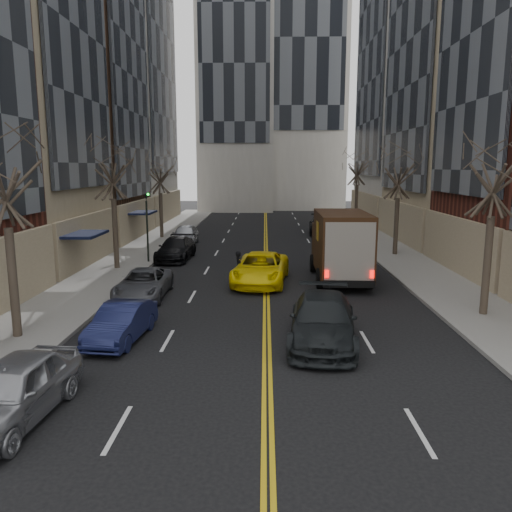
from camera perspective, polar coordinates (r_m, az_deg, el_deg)
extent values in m
plane|color=black|center=(10.57, 1.42, -24.64)|extent=(160.00, 160.00, 0.00)
cube|color=slate|center=(37.25, -12.84, 0.74)|extent=(4.00, 66.00, 0.15)
cube|color=slate|center=(37.29, 15.11, 0.65)|extent=(4.00, 66.00, 0.15)
cube|color=#4C301E|center=(44.83, -20.04, 17.26)|extent=(9.00, 12.00, 24.00)
cube|color=black|center=(43.63, -14.08, 19.36)|extent=(0.20, 10.56, 19.20)
cube|color=#B7B2A8|center=(58.79, -16.39, 21.55)|extent=(11.00, 15.00, 36.00)
cube|color=black|center=(57.87, -10.63, 23.80)|extent=(0.20, 13.20, 28.80)
cube|color=black|center=(28.69, -19.23, 2.35)|extent=(2.00, 3.00, 0.15)
cube|color=black|center=(29.16, -20.77, 0.29)|extent=(0.20, 3.00, 2.50)
cube|color=black|center=(41.05, -13.01, 4.86)|extent=(2.00, 3.00, 0.15)
cube|color=black|center=(41.39, -14.16, 3.39)|extent=(0.20, 3.00, 2.50)
cube|color=tan|center=(44.45, 23.68, 19.71)|extent=(10.00, 14.00, 28.00)
cube|color=black|center=(43.14, 16.97, 22.32)|extent=(0.20, 12.32, 22.40)
cube|color=#B7B2A8|center=(58.79, 19.14, 20.42)|extent=(12.00, 15.00, 34.00)
cube|color=black|center=(57.65, 12.93, 22.65)|extent=(0.20, 13.20, 27.20)
cylinder|color=#382D23|center=(19.23, -26.00, -2.77)|extent=(0.30, 0.30, 3.83)
cylinder|color=#382D23|center=(30.21, -15.77, 2.48)|extent=(0.30, 0.30, 4.05)
cylinder|color=#382D23|center=(42.76, -10.78, 4.60)|extent=(0.30, 0.30, 3.69)
cylinder|color=#382D23|center=(21.93, 24.90, -1.01)|extent=(0.30, 0.30, 3.96)
cylinder|color=#382D23|center=(35.05, 15.72, 3.28)|extent=(0.30, 0.30, 3.78)
cylinder|color=#382D23|center=(49.62, 11.39, 5.59)|extent=(0.30, 0.30, 4.14)
cylinder|color=black|center=(31.78, -12.31, 2.77)|extent=(0.12, 0.12, 3.80)
imported|color=black|center=(31.57, -12.47, 7.00)|extent=(0.15, 0.18, 0.90)
sphere|color=#0CE526|center=(31.44, -12.25, 6.90)|extent=(0.14, 0.14, 0.14)
cube|color=black|center=(27.05, 9.55, -1.57)|extent=(2.42, 6.81, 0.32)
cube|color=black|center=(29.29, 8.97, 1.45)|extent=(2.51, 1.83, 2.22)
cube|color=black|center=(26.21, 9.81, 1.46)|extent=(2.61, 5.22, 3.18)
cube|color=black|center=(23.90, 10.58, -3.16)|extent=(2.44, 0.22, 0.32)
cube|color=red|center=(23.63, 8.08, -2.06)|extent=(0.19, 0.07, 0.37)
cube|color=red|center=(23.96, 13.13, -2.06)|extent=(0.19, 0.07, 0.37)
cube|color=gold|center=(26.03, 7.02, 2.88)|extent=(0.06, 0.95, 0.95)
cube|color=gold|center=(26.39, 12.62, 2.81)|extent=(0.06, 0.95, 0.95)
cylinder|color=black|center=(29.09, 6.53, -0.81)|extent=(0.31, 1.02, 1.02)
cylinder|color=black|center=(29.41, 11.38, -0.83)|extent=(0.31, 1.02, 1.02)
cylinder|color=black|center=(25.17, 7.26, -2.56)|extent=(0.31, 1.02, 1.02)
cylinder|color=black|center=(25.53, 12.86, -2.56)|extent=(0.31, 1.02, 1.02)
imported|color=black|center=(17.52, 7.64, -7.27)|extent=(2.86, 5.75, 1.60)
cube|color=black|center=(18.11, 7.40, -4.51)|extent=(0.13, 0.04, 0.09)
cube|color=blue|center=(18.08, 7.41, -4.53)|extent=(0.10, 0.01, 0.06)
imported|color=yellow|center=(26.01, 0.52, -1.44)|extent=(3.25, 5.92, 1.57)
imported|color=black|center=(26.13, -1.96, -1.27)|extent=(0.56, 0.70, 1.69)
imported|color=#A3A5AB|center=(13.62, -26.06, -13.65)|extent=(2.19, 4.64, 1.53)
imported|color=#13183E|center=(18.24, -15.12, -7.34)|extent=(1.78, 4.07, 1.30)
imported|color=#4D4E55|center=(23.83, -12.74, -3.11)|extent=(2.22, 4.71, 1.30)
imported|color=black|center=(33.05, -9.14, 0.82)|extent=(2.24, 5.06, 1.44)
imported|color=#B8BBC0|center=(39.33, -8.09, 2.42)|extent=(1.93, 4.59, 1.55)
imported|color=#47494E|center=(32.96, 10.06, 0.76)|extent=(1.61, 4.39, 1.43)
imported|color=#A6A8AE|center=(37.84, 9.17, 1.98)|extent=(2.69, 5.25, 1.42)
imported|color=black|center=(45.63, 7.55, 3.55)|extent=(2.76, 5.81, 1.64)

